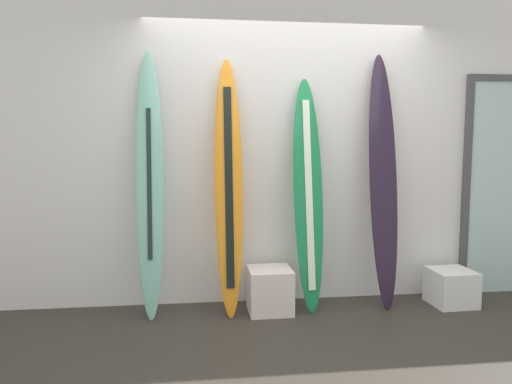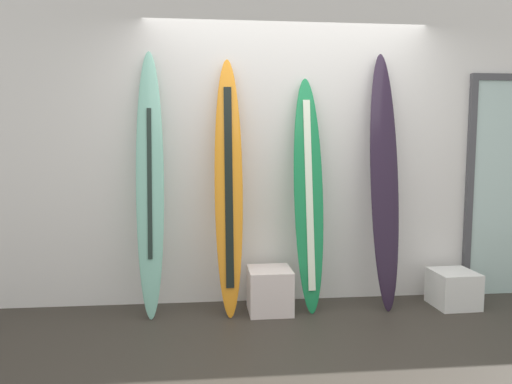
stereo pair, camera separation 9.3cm
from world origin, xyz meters
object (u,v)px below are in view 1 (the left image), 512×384
(surfboard_charcoal, at_px, (383,182))
(surfboard_seafoam, at_px, (150,186))
(surfboard_emerald, at_px, (308,194))
(display_block_left, at_px, (270,290))
(surfboard_sunset, at_px, (229,188))
(display_block_center, at_px, (451,287))

(surfboard_charcoal, bearing_deg, surfboard_seafoam, 179.61)
(surfboard_seafoam, distance_m, surfboard_emerald, 1.34)
(surfboard_emerald, distance_m, display_block_left, 0.89)
(surfboard_sunset, height_order, surfboard_charcoal, surfboard_charcoal)
(display_block_left, height_order, display_block_center, display_block_left)
(surfboard_charcoal, distance_m, display_block_center, 1.14)
(surfboard_seafoam, distance_m, display_block_left, 1.35)
(surfboard_seafoam, distance_m, surfboard_sunset, 0.65)
(surfboard_sunset, height_order, surfboard_emerald, surfboard_sunset)
(surfboard_emerald, distance_m, surfboard_charcoal, 0.67)
(surfboard_emerald, distance_m, display_block_center, 1.55)
(display_block_center, bearing_deg, surfboard_emerald, 175.82)
(surfboard_sunset, bearing_deg, surfboard_emerald, 1.91)
(display_block_left, distance_m, display_block_center, 1.64)
(surfboard_sunset, xyz_separation_m, display_block_center, (1.98, -0.07, -0.91))
(surfboard_sunset, xyz_separation_m, surfboard_emerald, (0.69, 0.02, -0.06))
(surfboard_charcoal, bearing_deg, display_block_left, -176.63)
(surfboard_sunset, relative_size, surfboard_charcoal, 0.97)
(surfboard_emerald, relative_size, display_block_left, 5.36)
(surfboard_charcoal, bearing_deg, surfboard_sunset, -179.54)
(surfboard_seafoam, relative_size, surfboard_charcoal, 0.99)
(surfboard_emerald, xyz_separation_m, display_block_center, (1.29, -0.09, -0.85))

